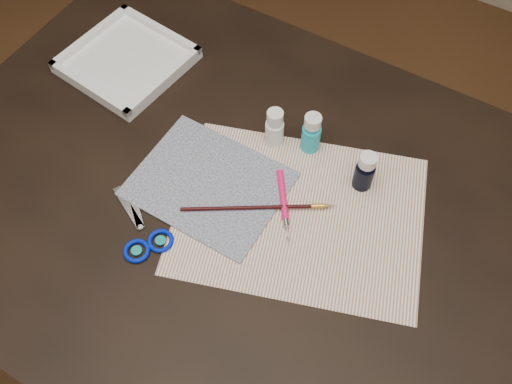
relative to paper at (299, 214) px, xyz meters
The scene contains 11 objects.
ground 0.76m from the paper, 161.60° to the right, with size 3.50×3.50×0.02m, color #422614.
table 0.38m from the paper, 161.60° to the right, with size 1.30×0.90×0.75m, color black.
paper is the anchor object (origin of this frame).
canvas 0.18m from the paper, behind, with size 0.27×0.22×0.00m, color black.
paint_bottle_white 0.17m from the paper, 135.27° to the left, with size 0.04×0.04×0.09m, color white.
paint_bottle_cyan 0.16m from the paper, 110.95° to the left, with size 0.04×0.04×0.09m, color #1EB2C9.
paint_bottle_navy 0.14m from the paper, 59.48° to the left, with size 0.04×0.04×0.09m, color black.
paintbrush 0.07m from the paper, 156.58° to the right, with size 0.28×0.01×0.01m, color black, non-canonical shape.
craft_knife 0.03m from the paper, behind, with size 0.15×0.01×0.01m, color #FF1463, non-canonical shape.
scissors 0.29m from the paper, 146.09° to the right, with size 0.18×0.09×0.01m, color silver, non-canonical shape.
palette_tray 0.51m from the paper, 164.19° to the left, with size 0.23×0.23×0.03m, color white.
Camera 1 is at (0.27, -0.45, 1.64)m, focal length 40.00 mm.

